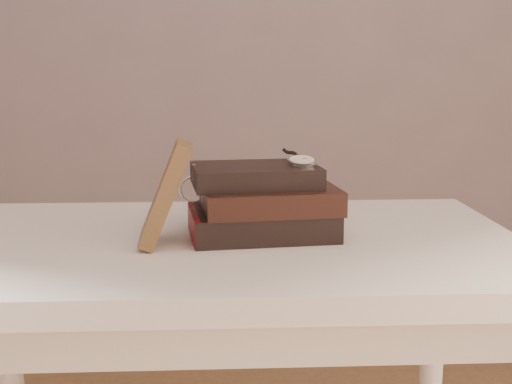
{
  "coord_description": "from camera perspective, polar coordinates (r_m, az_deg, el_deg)",
  "views": [
    {
      "loc": [
        0.0,
        -0.75,
        1.04
      ],
      "look_at": [
        0.06,
        0.36,
        0.82
      ],
      "focal_mm": 47.38,
      "sensor_mm": 36.0,
      "label": 1
    }
  ],
  "objects": [
    {
      "name": "table",
      "position": [
        1.16,
        -2.75,
        -8.23
      ],
      "size": [
        1.0,
        0.6,
        0.75
      ],
      "color": "silver",
      "rests_on": "ground"
    },
    {
      "name": "eyeglasses",
      "position": [
        1.2,
        -4.14,
        0.27
      ],
      "size": [
        0.11,
        0.13,
        0.05
      ],
      "color": "silver",
      "rests_on": "book_stack"
    },
    {
      "name": "book_stack",
      "position": [
        1.14,
        0.57,
        -0.94
      ],
      "size": [
        0.26,
        0.19,
        0.12
      ],
      "color": "black",
      "rests_on": "table"
    },
    {
      "name": "journal",
      "position": [
        1.08,
        -7.64,
        -0.08
      ],
      "size": [
        0.09,
        0.11,
        0.17
      ],
      "primitive_type": "cube",
      "rotation": [
        0.0,
        0.38,
        0.06
      ],
      "color": "#48311B",
      "rests_on": "table"
    },
    {
      "name": "pocket_watch",
      "position": [
        1.13,
        3.83,
        2.65
      ],
      "size": [
        0.06,
        0.15,
        0.02
      ],
      "color": "silver",
      "rests_on": "book_stack"
    }
  ]
}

